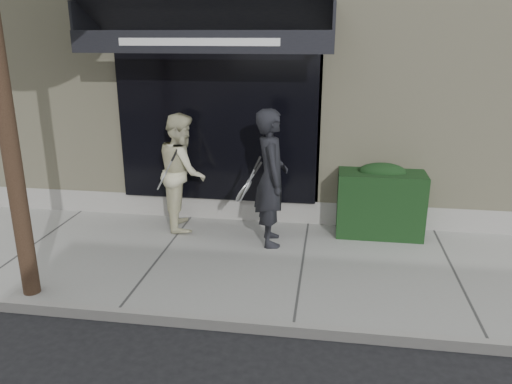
# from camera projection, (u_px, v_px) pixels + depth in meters

# --- Properties ---
(ground) EXTENTS (80.00, 80.00, 0.00)m
(ground) POSITION_uv_depth(u_px,v_px,m) (302.00, 271.00, 6.86)
(ground) COLOR black
(ground) RESTS_ON ground
(sidewalk) EXTENTS (20.00, 3.00, 0.12)m
(sidewalk) POSITION_uv_depth(u_px,v_px,m) (302.00, 267.00, 6.84)
(sidewalk) COLOR gray
(sidewalk) RESTS_ON ground
(curb) EXTENTS (20.00, 0.10, 0.14)m
(curb) POSITION_uv_depth(u_px,v_px,m) (293.00, 330.00, 5.38)
(curb) COLOR gray
(curb) RESTS_ON ground
(building_facade) EXTENTS (14.30, 8.04, 5.64)m
(building_facade) POSITION_uv_depth(u_px,v_px,m) (320.00, 52.00, 10.70)
(building_facade) COLOR #B7B08C
(building_facade) RESTS_ON ground
(hedge) EXTENTS (1.30, 0.70, 1.14)m
(hedge) POSITION_uv_depth(u_px,v_px,m) (380.00, 201.00, 7.68)
(hedge) COLOR black
(hedge) RESTS_ON sidewalk
(pedestrian_front) EXTENTS (0.79, 0.91, 2.01)m
(pedestrian_front) POSITION_uv_depth(u_px,v_px,m) (271.00, 178.00, 7.20)
(pedestrian_front) COLOR black
(pedestrian_front) RESTS_ON sidewalk
(pedestrian_back) EXTENTS (0.94, 1.07, 1.84)m
(pedestrian_back) POSITION_uv_depth(u_px,v_px,m) (182.00, 171.00, 7.86)
(pedestrian_back) COLOR beige
(pedestrian_back) RESTS_ON sidewalk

